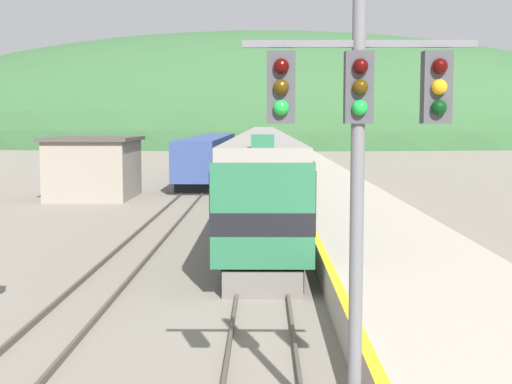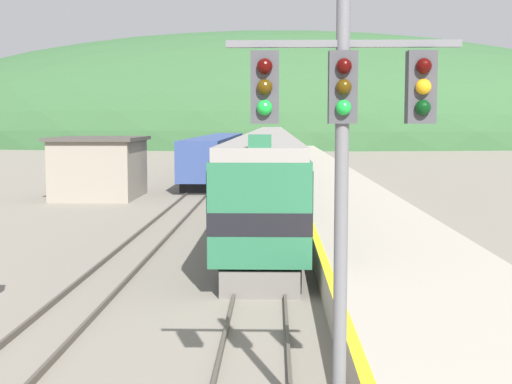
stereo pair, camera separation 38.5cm
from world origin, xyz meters
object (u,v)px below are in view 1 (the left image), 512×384
at_px(express_train_lead_car, 263,184).
at_px(carriage_fourth, 263,142).
at_px(carriage_third, 263,148).
at_px(carriage_second, 263,158).
at_px(signal_mast_main, 358,137).
at_px(siding_train, 211,155).

height_order(express_train_lead_car, carriage_fourth, express_train_lead_car).
bearing_deg(carriage_third, carriage_second, -90.00).
relative_size(carriage_third, signal_mast_main, 3.05).
bearing_deg(signal_mast_main, express_train_lead_car, 93.93).
height_order(express_train_lead_car, signal_mast_main, signal_mast_main).
bearing_deg(siding_train, carriage_third, 61.20).
xyz_separation_m(carriage_second, carriage_third, (0.00, 22.01, 0.00)).
bearing_deg(signal_mast_main, carriage_fourth, 90.91).
xyz_separation_m(express_train_lead_car, siding_train, (-4.86, 35.72, -0.42)).
distance_m(express_train_lead_car, carriage_fourth, 66.57).
relative_size(carriage_second, carriage_fourth, 1.00).
relative_size(carriage_second, carriage_third, 1.00).
relative_size(carriage_third, carriage_fourth, 1.00).
bearing_deg(carriage_fourth, siding_train, -98.96).
height_order(carriage_second, carriage_fourth, same).
bearing_deg(carriage_third, carriage_fourth, 90.00).
height_order(carriage_second, siding_train, carriage_second).
height_order(express_train_lead_car, siding_train, express_train_lead_car).
height_order(carriage_second, carriage_third, same).
bearing_deg(carriage_third, siding_train, -118.80).
relative_size(express_train_lead_car, signal_mast_main, 3.13).
bearing_deg(carriage_second, carriage_third, 90.00).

